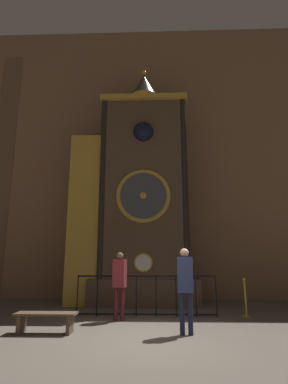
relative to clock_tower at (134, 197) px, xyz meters
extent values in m
plane|color=brown|center=(0.67, -4.63, -3.93)|extent=(28.00, 28.00, 0.00)
cube|color=#846047|center=(0.67, 1.41, 2.24)|extent=(24.00, 0.30, 12.35)
cube|color=brown|center=(-5.93, 1.30, 1.62)|extent=(0.90, 0.12, 11.11)
cube|color=brown|center=(0.39, 0.02, -3.47)|extent=(3.88, 1.61, 0.92)
cube|color=brown|center=(0.39, 0.02, 0.43)|extent=(3.11, 1.40, 6.89)
cube|color=gold|center=(0.39, -0.08, 3.78)|extent=(3.35, 1.54, 0.20)
cylinder|color=gold|center=(0.39, -0.71, -2.46)|extent=(0.64, 0.05, 0.64)
cylinder|color=silver|center=(0.39, -0.74, -2.46)|extent=(0.52, 0.03, 0.52)
cylinder|color=gold|center=(0.39, -0.71, -0.12)|extent=(1.95, 0.07, 1.95)
cylinder|color=#3D424C|center=(0.39, -0.75, -0.12)|extent=(1.67, 0.04, 1.67)
cylinder|color=gold|center=(0.39, -0.77, -0.12)|extent=(0.23, 0.03, 0.23)
cube|color=#30241B|center=(0.39, -0.19, 2.36)|extent=(0.98, 0.42, 0.98)
sphere|color=black|center=(0.39, -0.61, 2.36)|extent=(0.79, 0.79, 0.79)
cylinder|color=black|center=(-1.11, -0.61, 0.43)|extent=(0.24, 0.24, 6.89)
cylinder|color=black|center=(1.90, -0.61, 0.43)|extent=(0.24, 0.24, 6.89)
cylinder|color=gold|center=(0.39, 0.02, 4.03)|extent=(1.20, 1.20, 0.30)
cone|color=black|center=(0.39, 0.02, 4.69)|extent=(1.14, 1.14, 1.03)
sphere|color=gold|center=(0.39, 0.02, 5.33)|extent=(0.20, 0.20, 0.20)
cube|color=maroon|center=(-1.78, 0.07, -0.81)|extent=(1.14, 1.19, 6.24)
cube|color=gold|center=(-1.78, -0.54, -0.81)|extent=(1.20, 0.06, 6.24)
cylinder|color=black|center=(-1.48, -2.15, -3.37)|extent=(0.04, 0.04, 1.13)
cylinder|color=black|center=(-0.90, -2.15, -3.37)|extent=(0.04, 0.04, 1.13)
cylinder|color=black|center=(-0.33, -2.15, -3.37)|extent=(0.04, 0.04, 1.13)
cylinder|color=black|center=(0.25, -2.15, -3.37)|extent=(0.04, 0.04, 1.13)
cylinder|color=black|center=(0.82, -2.15, -3.37)|extent=(0.04, 0.04, 1.13)
cylinder|color=black|center=(1.39, -2.15, -3.37)|extent=(0.04, 0.04, 1.13)
cylinder|color=black|center=(1.97, -2.15, -3.37)|extent=(0.04, 0.04, 1.13)
cylinder|color=black|center=(2.54, -2.15, -3.37)|extent=(0.04, 0.04, 1.13)
cylinder|color=black|center=(0.53, -2.15, -2.82)|extent=(4.02, 0.05, 0.05)
cylinder|color=black|center=(0.53, -2.15, -3.87)|extent=(4.02, 0.04, 0.04)
cylinder|color=#461518|center=(-0.27, -2.78, -3.51)|extent=(0.11, 0.11, 0.85)
cylinder|color=#461518|center=(-0.09, -2.78, -3.51)|extent=(0.11, 0.11, 0.85)
cube|color=maroon|center=(-0.18, -2.78, -2.71)|extent=(0.38, 0.30, 0.75)
sphere|color=brown|center=(-0.18, -2.78, -2.25)|extent=(0.20, 0.20, 0.20)
cylinder|color=#1B213A|center=(1.38, -4.22, -3.49)|extent=(0.11, 0.11, 0.88)
cylinder|color=#1B213A|center=(1.56, -4.22, -3.49)|extent=(0.11, 0.11, 0.88)
cube|color=navy|center=(1.47, -4.22, -2.66)|extent=(0.35, 0.23, 0.78)
sphere|color=tan|center=(1.47, -4.22, -2.18)|extent=(0.20, 0.20, 0.20)
cylinder|color=#B28E33|center=(3.39, -2.07, -3.91)|extent=(0.28, 0.28, 0.04)
cylinder|color=#B28E33|center=(3.39, -2.07, -3.44)|extent=(0.06, 0.06, 0.99)
sphere|color=#B28E33|center=(3.39, -2.07, -2.91)|extent=(0.09, 0.09, 0.09)
cube|color=brown|center=(-1.65, -4.19, -3.52)|extent=(1.37, 0.40, 0.05)
cube|color=brown|center=(-2.20, -4.19, -3.74)|extent=(0.08, 0.36, 0.39)
cube|color=brown|center=(-1.11, -4.19, -3.74)|extent=(0.08, 0.36, 0.39)
camera|label=1|loc=(0.78, -11.23, -2.29)|focal=28.00mm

